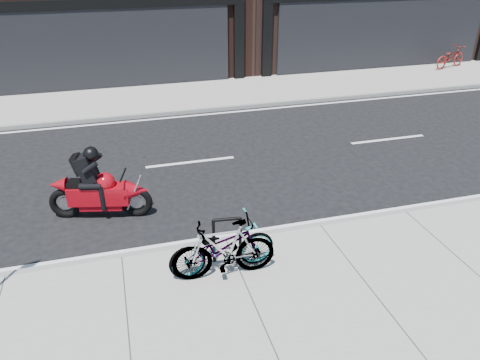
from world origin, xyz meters
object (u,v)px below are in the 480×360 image
object	(u,v)px
motorcycle	(104,189)
bicycle_rear	(224,250)
bicycle_front	(222,246)
bike_rack	(227,236)
bicycle_far	(450,57)

from	to	relation	value
motorcycle	bicycle_rear	bearing A→B (deg)	-41.83
bicycle_rear	motorcycle	world-z (taller)	motorcycle
bicycle_front	bicycle_rear	size ratio (longest dim) A/B	1.06
bike_rack	bicycle_rear	bearing A→B (deg)	-111.52
bicycle_rear	bicycle_far	size ratio (longest dim) A/B	0.98
bicycle_front	bicycle_rear	distance (m)	0.15
bicycle_front	motorcycle	world-z (taller)	motorcycle
bicycle_front	motorcycle	size ratio (longest dim) A/B	0.88
bike_rack	bicycle_rear	size ratio (longest dim) A/B	0.50
bicycle_front	motorcycle	bearing A→B (deg)	32.46
motorcycle	bike_rack	bearing A→B (deg)	-35.34
bicycle_front	motorcycle	distance (m)	3.28
bike_rack	bicycle_front	world-z (taller)	bicycle_front
bike_rack	motorcycle	world-z (taller)	motorcycle
bicycle_far	bike_rack	bearing A→B (deg)	112.86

